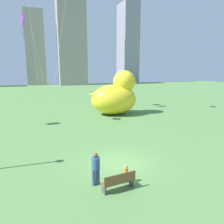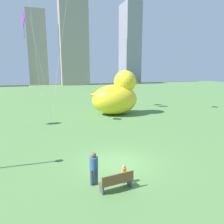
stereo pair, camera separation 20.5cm
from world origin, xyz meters
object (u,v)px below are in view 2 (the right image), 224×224
person_adult (94,167)px  kite_purple (25,24)px  person_child (124,173)px  park_bench (117,181)px  giant_inflatable_duck (116,96)px

person_adult → kite_purple: 16.37m
person_child → kite_purple: 17.19m
park_bench → giant_inflatable_duck: giant_inflatable_duck is taller
giant_inflatable_duck → kite_purple: bearing=-166.2°
park_bench → person_adult: 1.33m
person_adult → park_bench: bearing=-43.3°
kite_purple → person_adult: bearing=-76.4°
person_adult → person_child: person_adult is taller
person_adult → giant_inflatable_duck: giant_inflatable_duck is taller
person_adult → giant_inflatable_duck: size_ratio=0.26×
person_child → giant_inflatable_duck: 17.14m
park_bench → kite_purple: bearing=106.2°
giant_inflatable_duck → kite_purple: kite_purple is taller
park_bench → person_adult: bearing=136.7°
person_adult → person_child: size_ratio=1.76×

